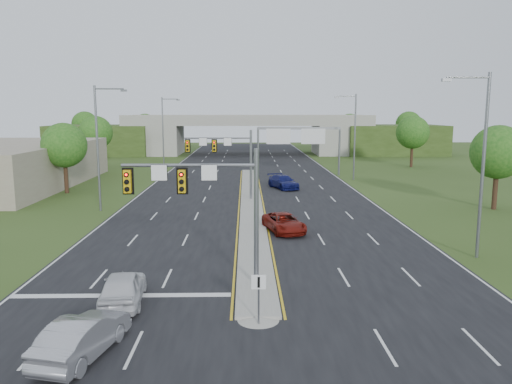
{
  "coord_description": "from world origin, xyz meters",
  "views": [
    {
      "loc": [
        -0.51,
        -23.97,
        8.75
      ],
      "look_at": [
        0.23,
        11.66,
        3.0
      ],
      "focal_mm": 35.0,
      "sensor_mm": 36.0,
      "label": 1
    }
  ],
  "objects_px": {
    "signal_mast_near": "(210,196)",
    "car_far_b": "(283,182)",
    "signal_mast_far": "(228,153)",
    "car_white": "(123,287)",
    "car_far_a": "(284,223)",
    "keep_right_sign": "(259,291)",
    "overpass": "(248,137)",
    "car_silver": "(83,336)",
    "sign_gantry": "(298,137)"
  },
  "relations": [
    {
      "from": "car_white",
      "to": "car_far_b",
      "type": "xyz_separation_m",
      "value": [
        9.96,
        34.72,
        -0.02
      ]
    },
    {
      "from": "signal_mast_near",
      "to": "car_far_a",
      "type": "xyz_separation_m",
      "value": [
        4.55,
        11.81,
        -4.03
      ]
    },
    {
      "from": "signal_mast_near",
      "to": "car_far_b",
      "type": "distance_m",
      "value": 33.58
    },
    {
      "from": "car_silver",
      "to": "car_far_a",
      "type": "height_order",
      "value": "car_silver"
    },
    {
      "from": "sign_gantry",
      "to": "car_far_b",
      "type": "bearing_deg",
      "value": -103.3
    },
    {
      "from": "car_far_a",
      "to": "keep_right_sign",
      "type": "bearing_deg",
      "value": -112.46
    },
    {
      "from": "overpass",
      "to": "car_white",
      "type": "distance_m",
      "value": 82.28
    },
    {
      "from": "sign_gantry",
      "to": "car_white",
      "type": "height_order",
      "value": "sign_gantry"
    },
    {
      "from": "keep_right_sign",
      "to": "car_far_a",
      "type": "xyz_separation_m",
      "value": [
        2.29,
        16.26,
        -0.82
      ]
    },
    {
      "from": "signal_mast_near",
      "to": "keep_right_sign",
      "type": "xyz_separation_m",
      "value": [
        2.26,
        -4.45,
        -3.21
      ]
    },
    {
      "from": "signal_mast_near",
      "to": "sign_gantry",
      "type": "distance_m",
      "value": 45.88
    },
    {
      "from": "signal_mast_near",
      "to": "overpass",
      "type": "distance_m",
      "value": 80.11
    },
    {
      "from": "signal_mast_far",
      "to": "car_white",
      "type": "relative_size",
      "value": 1.54
    },
    {
      "from": "sign_gantry",
      "to": "signal_mast_far",
      "type": "bearing_deg",
      "value": -114.11
    },
    {
      "from": "signal_mast_near",
      "to": "car_far_a",
      "type": "distance_m",
      "value": 13.28
    },
    {
      "from": "overpass",
      "to": "car_far_a",
      "type": "distance_m",
      "value": 68.36
    },
    {
      "from": "signal_mast_far",
      "to": "keep_right_sign",
      "type": "relative_size",
      "value": 3.18
    },
    {
      "from": "sign_gantry",
      "to": "car_white",
      "type": "distance_m",
      "value": 48.85
    },
    {
      "from": "signal_mast_far",
      "to": "car_far_b",
      "type": "relative_size",
      "value": 1.34
    },
    {
      "from": "signal_mast_near",
      "to": "car_silver",
      "type": "distance_m",
      "value": 8.98
    },
    {
      "from": "car_silver",
      "to": "car_far_b",
      "type": "bearing_deg",
      "value": -90.99
    },
    {
      "from": "overpass",
      "to": "signal_mast_far",
      "type": "bearing_deg",
      "value": -92.35
    },
    {
      "from": "keep_right_sign",
      "to": "car_far_a",
      "type": "height_order",
      "value": "keep_right_sign"
    },
    {
      "from": "car_white",
      "to": "car_far_a",
      "type": "xyz_separation_m",
      "value": [
        8.45,
        13.73,
        -0.1
      ]
    },
    {
      "from": "keep_right_sign",
      "to": "overpass",
      "type": "relative_size",
      "value": 0.03
    },
    {
      "from": "overpass",
      "to": "car_far_b",
      "type": "xyz_separation_m",
      "value": [
        3.8,
        -47.28,
        -2.78
      ]
    },
    {
      "from": "car_silver",
      "to": "car_far_a",
      "type": "bearing_deg",
      "value": -101.47
    },
    {
      "from": "overpass",
      "to": "car_white",
      "type": "relative_size",
      "value": 17.55
    },
    {
      "from": "signal_mast_near",
      "to": "car_far_a",
      "type": "relative_size",
      "value": 1.44
    },
    {
      "from": "car_silver",
      "to": "car_far_b",
      "type": "distance_m",
      "value": 41.0
    },
    {
      "from": "signal_mast_far",
      "to": "signal_mast_near",
      "type": "bearing_deg",
      "value": -90.0
    },
    {
      "from": "signal_mast_far",
      "to": "car_far_b",
      "type": "distance_m",
      "value": 10.63
    },
    {
      "from": "signal_mast_near",
      "to": "overpass",
      "type": "bearing_deg",
      "value": 88.38
    },
    {
      "from": "car_white",
      "to": "car_far_a",
      "type": "distance_m",
      "value": 16.13
    },
    {
      "from": "signal_mast_far",
      "to": "car_far_a",
      "type": "height_order",
      "value": "signal_mast_far"
    },
    {
      "from": "signal_mast_near",
      "to": "car_far_b",
      "type": "height_order",
      "value": "signal_mast_near"
    },
    {
      "from": "signal_mast_far",
      "to": "car_silver",
      "type": "height_order",
      "value": "signal_mast_far"
    },
    {
      "from": "car_white",
      "to": "car_silver",
      "type": "distance_m",
      "value": 5.01
    },
    {
      "from": "sign_gantry",
      "to": "overpass",
      "type": "bearing_deg",
      "value": 100.79
    },
    {
      "from": "overpass",
      "to": "car_white",
      "type": "height_order",
      "value": "overpass"
    },
    {
      "from": "overpass",
      "to": "car_far_b",
      "type": "relative_size",
      "value": 15.33
    },
    {
      "from": "signal_mast_near",
      "to": "car_silver",
      "type": "bearing_deg",
      "value": -120.82
    },
    {
      "from": "car_silver",
      "to": "overpass",
      "type": "bearing_deg",
      "value": -80.8
    },
    {
      "from": "signal_mast_far",
      "to": "keep_right_sign",
      "type": "height_order",
      "value": "signal_mast_far"
    },
    {
      "from": "overpass",
      "to": "car_far_a",
      "type": "bearing_deg",
      "value": -88.08
    },
    {
      "from": "keep_right_sign",
      "to": "car_silver",
      "type": "xyz_separation_m",
      "value": [
        -6.39,
        -2.47,
        -0.75
      ]
    },
    {
      "from": "signal_mast_near",
      "to": "car_far_b",
      "type": "relative_size",
      "value": 1.34
    },
    {
      "from": "signal_mast_near",
      "to": "signal_mast_far",
      "type": "relative_size",
      "value": 1.0
    },
    {
      "from": "signal_mast_far",
      "to": "car_far_b",
      "type": "xyz_separation_m",
      "value": [
        6.06,
        7.79,
        -3.95
      ]
    },
    {
      "from": "car_silver",
      "to": "sign_gantry",
      "type": "bearing_deg",
      "value": -90.73
    }
  ]
}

